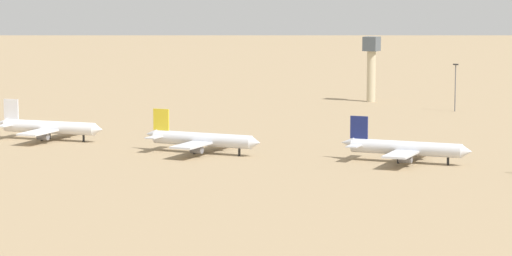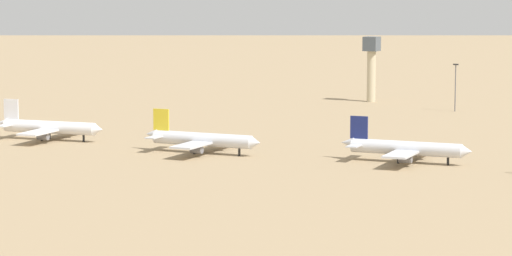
{
  "view_description": "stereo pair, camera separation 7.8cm",
  "coord_description": "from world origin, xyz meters",
  "px_view_note": "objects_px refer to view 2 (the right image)",
  "views": [
    {
      "loc": [
        147.71,
        -251.3,
        42.23
      ],
      "look_at": [
        8.27,
        9.31,
        6.0
      ],
      "focal_mm": 81.4,
      "sensor_mm": 36.0,
      "label": 1
    },
    {
      "loc": [
        147.78,
        -251.26,
        42.23
      ],
      "look_at": [
        8.27,
        9.31,
        6.0
      ],
      "focal_mm": 81.4,
      "sensor_mm": 36.0,
      "label": 2
    }
  ],
  "objects_px": {
    "parked_jet_white_2": "(49,127)",
    "parked_jet_navy_4": "(405,148)",
    "parked_jet_yellow_3": "(201,139)",
    "control_tower": "(371,63)",
    "light_pole_mid": "(455,84)"
  },
  "relations": [
    {
      "from": "parked_jet_white_2",
      "to": "light_pole_mid",
      "type": "height_order",
      "value": "light_pole_mid"
    },
    {
      "from": "parked_jet_navy_4",
      "to": "control_tower",
      "type": "relative_size",
      "value": 1.37
    },
    {
      "from": "parked_jet_white_2",
      "to": "control_tower",
      "type": "relative_size",
      "value": 1.39
    },
    {
      "from": "parked_jet_yellow_3",
      "to": "parked_jet_navy_4",
      "type": "bearing_deg",
      "value": 7.41
    },
    {
      "from": "parked_jet_white_2",
      "to": "parked_jet_navy_4",
      "type": "distance_m",
      "value": 101.63
    },
    {
      "from": "control_tower",
      "to": "light_pole_mid",
      "type": "relative_size",
      "value": 1.47
    },
    {
      "from": "control_tower",
      "to": "light_pole_mid",
      "type": "bearing_deg",
      "value": -24.84
    },
    {
      "from": "control_tower",
      "to": "parked_jet_navy_4",
      "type": "bearing_deg",
      "value": -64.37
    },
    {
      "from": "parked_jet_white_2",
      "to": "parked_jet_yellow_3",
      "type": "distance_m",
      "value": 50.17
    },
    {
      "from": "control_tower",
      "to": "light_pole_mid",
      "type": "xyz_separation_m",
      "value": [
        37.95,
        -17.56,
        -5.1
      ]
    },
    {
      "from": "control_tower",
      "to": "parked_jet_yellow_3",
      "type": "bearing_deg",
      "value": -84.84
    },
    {
      "from": "parked_jet_white_2",
      "to": "parked_jet_navy_4",
      "type": "height_order",
      "value": "parked_jet_white_2"
    },
    {
      "from": "parked_jet_navy_4",
      "to": "light_pole_mid",
      "type": "height_order",
      "value": "light_pole_mid"
    },
    {
      "from": "parked_jet_navy_4",
      "to": "parked_jet_white_2",
      "type": "bearing_deg",
      "value": 179.33
    },
    {
      "from": "parked_jet_yellow_3",
      "to": "parked_jet_navy_4",
      "type": "xyz_separation_m",
      "value": [
        51.2,
        9.63,
        -0.03
      ]
    }
  ]
}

